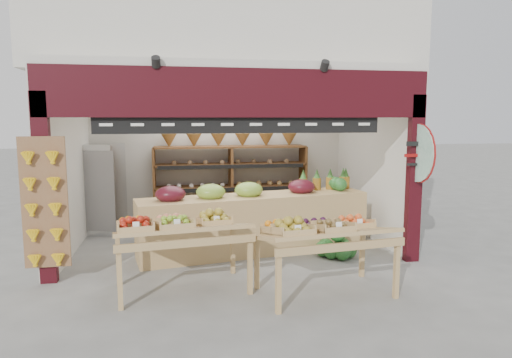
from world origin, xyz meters
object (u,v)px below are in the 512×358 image
at_px(watermelon_pile, 336,247).
at_px(display_table_left, 172,227).
at_px(back_shelving, 231,168).
at_px(refrigerator, 103,189).
at_px(cardboard_stack, 163,229).
at_px(mid_counter, 254,221).
at_px(display_table_right, 320,230).

bearing_deg(watermelon_pile, display_table_left, -159.00).
bearing_deg(back_shelving, refrigerator, -176.84).
bearing_deg(watermelon_pile, cardboard_stack, 153.65).
xyz_separation_m(cardboard_stack, mid_counter, (1.56, -0.90, 0.29)).
relative_size(cardboard_stack, watermelon_pile, 1.58).
bearing_deg(mid_counter, refrigerator, 145.68).
bearing_deg(display_table_right, cardboard_stack, 125.64).
xyz_separation_m(cardboard_stack, display_table_left, (0.19, -2.44, 0.60)).
height_order(display_table_left, display_table_right, display_table_left).
xyz_separation_m(back_shelving, display_table_left, (-1.23, -3.55, -0.38)).
relative_size(back_shelving, refrigerator, 1.80).
distance_m(refrigerator, display_table_left, 3.67).
bearing_deg(display_table_left, back_shelving, 70.97).
height_order(refrigerator, display_table_right, refrigerator).
bearing_deg(cardboard_stack, back_shelving, 38.25).
relative_size(refrigerator, display_table_right, 0.99).
height_order(cardboard_stack, display_table_left, display_table_left).
height_order(back_shelving, display_table_left, back_shelving).
distance_m(cardboard_stack, display_table_left, 2.52).
height_order(back_shelving, cardboard_stack, back_shelving).
distance_m(cardboard_stack, display_table_right, 3.61).
distance_m(back_shelving, mid_counter, 2.14).
relative_size(mid_counter, watermelon_pile, 6.10).
distance_m(display_table_left, display_table_right, 1.94).
relative_size(back_shelving, cardboard_stack, 3.08).
distance_m(mid_counter, display_table_left, 2.09).
height_order(mid_counter, watermelon_pile, mid_counter).
bearing_deg(display_table_right, back_shelving, 99.29).
distance_m(back_shelving, display_table_right, 4.08).
bearing_deg(back_shelving, display_table_right, -80.71).
xyz_separation_m(mid_counter, display_table_right, (0.51, -2.00, 0.31)).
height_order(back_shelving, display_table_right, back_shelving).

